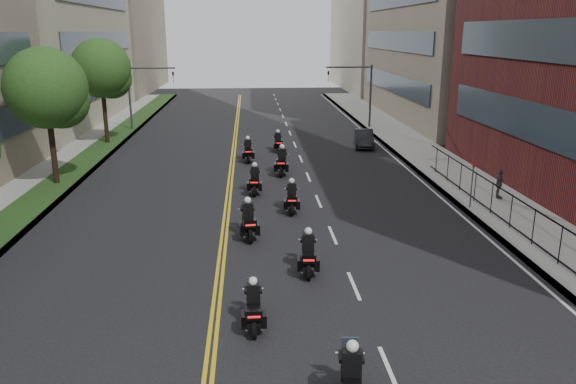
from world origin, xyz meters
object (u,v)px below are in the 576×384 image
at_px(motorcycle_9, 278,143).
at_px(motorcycle_3, 308,255).
at_px(pedestrian_c, 499,184).
at_px(motorcycle_7, 282,163).
at_px(motorcycle_4, 248,222).
at_px(motorcycle_1, 352,384).
at_px(motorcycle_8, 248,151).
at_px(parked_sedan, 364,138).
at_px(motorcycle_5, 292,199).
at_px(motorcycle_6, 255,181).
at_px(motorcycle_2, 254,308).

bearing_deg(motorcycle_9, motorcycle_3, -92.81).
bearing_deg(pedestrian_c, motorcycle_7, 73.07).
bearing_deg(motorcycle_4, motorcycle_1, -83.82).
xyz_separation_m(motorcycle_7, motorcycle_8, (-2.06, 3.72, -0.06)).
relative_size(motorcycle_1, parked_sedan, 0.59).
bearing_deg(motorcycle_8, motorcycle_5, -81.44).
relative_size(motorcycle_3, motorcycle_6, 0.98).
relative_size(motorcycle_3, motorcycle_9, 1.04).
bearing_deg(motorcycle_5, parked_sedan, 70.05).
height_order(motorcycle_2, motorcycle_4, motorcycle_4).
height_order(motorcycle_4, motorcycle_6, motorcycle_4).
bearing_deg(motorcycle_4, pedestrian_c, 13.66).
relative_size(motorcycle_5, pedestrian_c, 1.47).
height_order(motorcycle_4, parked_sedan, motorcycle_4).
bearing_deg(motorcycle_8, motorcycle_7, -63.21).
bearing_deg(motorcycle_2, parked_sedan, 71.48).
xyz_separation_m(motorcycle_1, motorcycle_6, (-1.98, 18.21, -0.01)).
xyz_separation_m(motorcycle_2, motorcycle_7, (1.93, 18.27, 0.12)).
xyz_separation_m(motorcycle_7, parked_sedan, (6.67, 8.05, -0.09)).
xyz_separation_m(motorcycle_2, motorcycle_8, (-0.13, 21.99, 0.07)).
bearing_deg(motorcycle_3, motorcycle_1, -83.95).
xyz_separation_m(motorcycle_3, pedestrian_c, (10.70, 8.15, 0.25)).
relative_size(motorcycle_4, motorcycle_9, 1.09).
xyz_separation_m(motorcycle_5, pedestrian_c, (10.76, 1.04, 0.26)).
height_order(motorcycle_4, pedestrian_c, motorcycle_4).
relative_size(motorcycle_1, motorcycle_3, 1.03).
height_order(motorcycle_1, motorcycle_6, motorcycle_1).
height_order(motorcycle_5, pedestrian_c, pedestrian_c).
distance_m(motorcycle_3, pedestrian_c, 13.45).
distance_m(motorcycle_2, motorcycle_7, 18.37).
height_order(motorcycle_3, motorcycle_4, motorcycle_4).
distance_m(motorcycle_4, motorcycle_6, 6.73).
xyz_separation_m(motorcycle_5, motorcycle_9, (0.09, 14.12, -0.02)).
distance_m(motorcycle_5, pedestrian_c, 10.81).
height_order(motorcycle_5, motorcycle_7, motorcycle_7).
distance_m(motorcycle_1, motorcycle_8, 26.04).
xyz_separation_m(motorcycle_3, motorcycle_4, (-2.15, 3.73, 0.03)).
xyz_separation_m(motorcycle_4, motorcycle_5, (2.10, 3.38, -0.04)).
bearing_deg(motorcycle_5, motorcycle_6, 120.89).
xyz_separation_m(motorcycle_5, motorcycle_7, (-0.04, 7.35, 0.08)).
bearing_deg(motorcycle_5, motorcycle_3, -86.21).
distance_m(motorcycle_2, pedestrian_c, 17.46).
xyz_separation_m(motorcycle_6, motorcycle_7, (1.70, 4.01, 0.07)).
height_order(motorcycle_6, motorcycle_7, motorcycle_7).
height_order(motorcycle_2, motorcycle_3, motorcycle_3).
bearing_deg(motorcycle_7, motorcycle_8, 125.38).
bearing_deg(motorcycle_4, motorcycle_2, -94.29).
height_order(motorcycle_1, pedestrian_c, motorcycle_1).
distance_m(motorcycle_5, parked_sedan, 16.77).
relative_size(motorcycle_2, motorcycle_8, 0.90).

